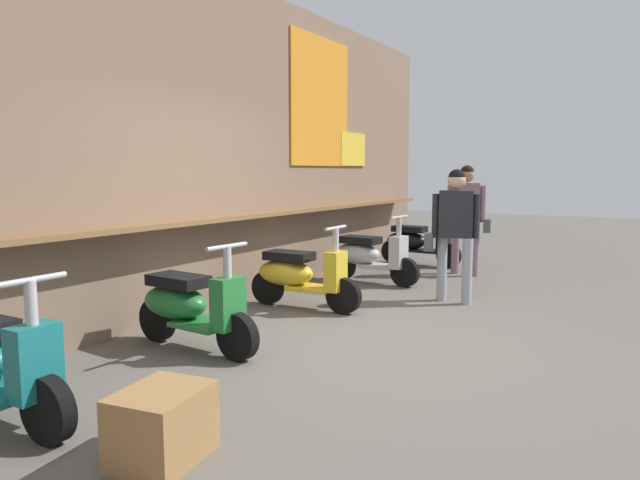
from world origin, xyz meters
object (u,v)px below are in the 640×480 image
(scooter_silver, at_px, (368,255))
(shopper_browsing, at_px, (454,223))
(scooter_yellow, at_px, (298,275))
(merchandise_crate, at_px, (162,425))
(scooter_black, at_px, (416,242))
(shopper_passing, at_px, (467,209))
(scooter_green, at_px, (188,306))

(scooter_silver, xyz_separation_m, shopper_browsing, (-0.60, -1.43, 0.57))
(scooter_yellow, bearing_deg, scooter_silver, 87.86)
(merchandise_crate, bearing_deg, scooter_black, 10.47)
(shopper_passing, bearing_deg, merchandise_crate, 171.62)
(scooter_yellow, height_order, scooter_silver, same)
(shopper_passing, bearing_deg, scooter_black, 52.23)
(scooter_silver, distance_m, shopper_browsing, 1.65)
(scooter_black, bearing_deg, scooter_yellow, -88.39)
(shopper_passing, xyz_separation_m, merchandise_crate, (-6.47, -0.28, -0.81))
(scooter_yellow, bearing_deg, merchandise_crate, -71.07)
(merchandise_crate, bearing_deg, scooter_yellow, 21.07)
(scooter_yellow, bearing_deg, scooter_black, 87.86)
(scooter_black, distance_m, shopper_passing, 1.29)
(scooter_silver, bearing_deg, scooter_yellow, -86.31)
(scooter_black, bearing_deg, scooter_silver, -88.39)
(scooter_silver, xyz_separation_m, scooter_black, (1.83, 0.00, 0.00))
(scooter_silver, bearing_deg, scooter_green, -86.31)
(scooter_black, bearing_deg, merchandise_crate, -77.92)
(merchandise_crate, bearing_deg, shopper_passing, 2.49)
(scooter_silver, relative_size, shopper_passing, 0.85)
(scooter_silver, distance_m, scooter_black, 1.83)
(scooter_green, height_order, scooter_yellow, same)
(scooter_yellow, height_order, shopper_browsing, shopper_browsing)
(scooter_silver, height_order, merchandise_crate, scooter_silver)
(shopper_passing, distance_m, merchandise_crate, 6.52)
(shopper_passing, bearing_deg, scooter_silver, 131.71)
(scooter_yellow, height_order, shopper_passing, shopper_passing)
(shopper_browsing, bearing_deg, shopper_passing, 174.68)
(scooter_silver, bearing_deg, merchandise_crate, -72.25)
(scooter_green, relative_size, scooter_yellow, 1.00)
(scooter_black, xyz_separation_m, shopper_passing, (-0.51, -1.01, 0.62))
(shopper_browsing, xyz_separation_m, merchandise_crate, (-4.55, 0.14, -0.76))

